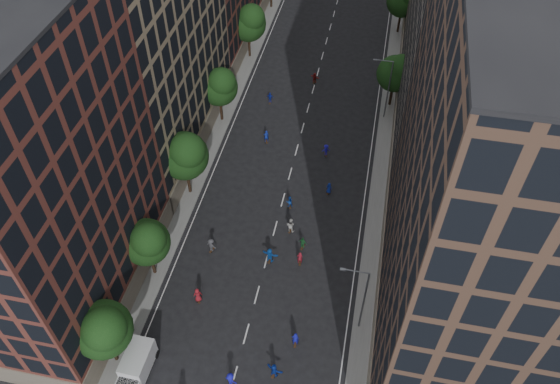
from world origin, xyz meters
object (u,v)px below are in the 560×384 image
Objects in this scene: streetlamp_near at (362,297)px; skater_1 at (295,339)px; streetlamp_far at (387,86)px; cargo_van at (136,366)px.

skater_1 is at bearing -150.75° from streetlamp_near.
streetlamp_near is 1.00× the size of streetlamp_far.
streetlamp_far is at bearing 90.00° from streetlamp_near.
streetlamp_far reaches higher than skater_1.
streetlamp_near is 4.91× the size of skater_1.
streetlamp_far is at bearing -103.93° from skater_1.
streetlamp_near is at bearing -90.00° from streetlamp_far.
streetlamp_far is 1.82× the size of cargo_van.
streetlamp_near is 1.82× the size of cargo_van.
streetlamp_far is 4.91× the size of skater_1.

